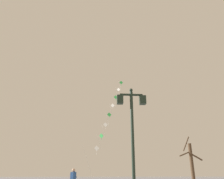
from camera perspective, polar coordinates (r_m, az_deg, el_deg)
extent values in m
cylinder|color=#1E2D23|center=(9.87, 5.39, -14.32)|extent=(0.14, 0.14, 4.99)
sphere|color=#1E2D23|center=(10.47, 4.92, -0.18)|extent=(0.16, 0.16, 0.16)
cube|color=#1E2D23|center=(10.39, 4.96, -1.37)|extent=(1.06, 0.08, 0.08)
cube|color=#1E2D23|center=(10.24, 2.06, -2.62)|extent=(0.28, 0.28, 0.40)
cube|color=beige|center=(10.24, 2.06, -2.62)|extent=(0.19, 0.19, 0.30)
cube|color=#1E2D23|center=(10.41, 7.89, -2.73)|extent=(0.28, 0.28, 0.40)
cube|color=beige|center=(10.41, 7.89, -2.73)|extent=(0.19, 0.19, 0.30)
cylinder|color=silver|center=(18.57, -5.84, -19.44)|extent=(1.12, 1.93, 3.23)
cylinder|color=silver|center=(20.04, -3.34, -13.30)|extent=(0.42, 0.72, 1.18)
cylinder|color=silver|center=(20.91, -2.21, -10.40)|extent=(0.42, 0.72, 1.18)
cylinder|color=silver|center=(21.84, -1.19, -7.73)|extent=(0.42, 0.72, 1.18)
cylinder|color=silver|center=(22.82, -0.27, -5.28)|extent=(0.42, 0.72, 1.18)
cylinder|color=silver|center=(23.85, 0.57, -3.04)|extent=(0.42, 0.72, 1.18)
cylinder|color=silver|center=(24.91, 1.33, -0.99)|extent=(0.42, 0.72, 1.18)
cylinder|color=silver|center=(26.00, 2.04, 0.90)|extent=(0.42, 0.72, 1.18)
cube|color=white|center=(19.62, -3.95, -14.84)|extent=(0.44, 0.17, 0.46)
cylinder|color=white|center=(19.59, -3.98, -15.88)|extent=(0.04, 0.06, 0.35)
cube|color=green|center=(20.47, -2.76, -11.82)|extent=(0.38, 0.29, 0.46)
cylinder|color=green|center=(20.42, -2.77, -12.63)|extent=(0.03, 0.03, 0.23)
cube|color=white|center=(21.37, -1.69, -9.03)|extent=(0.44, 0.18, 0.46)
cylinder|color=white|center=(21.31, -1.70, -9.86)|extent=(0.03, 0.05, 0.27)
cube|color=green|center=(22.33, -0.72, -6.48)|extent=(0.45, 0.15, 0.46)
cylinder|color=green|center=(22.25, -0.72, -7.22)|extent=(0.03, 0.04, 0.23)
cube|color=white|center=(23.33, 0.16, -4.14)|extent=(0.41, 0.23, 0.46)
cylinder|color=white|center=(23.24, 0.16, -4.90)|extent=(0.03, 0.04, 0.29)
cube|color=green|center=(24.37, 0.96, -1.99)|extent=(0.44, 0.18, 0.46)
cylinder|color=green|center=(24.27, 0.97, -2.68)|extent=(0.03, 0.05, 0.26)
cube|color=white|center=(25.45, 1.69, -0.03)|extent=(0.38, 0.28, 0.46)
cylinder|color=white|center=(25.34, 1.70, -0.67)|extent=(0.04, 0.05, 0.25)
cube|color=green|center=(26.56, 2.36, 1.78)|extent=(0.44, 0.16, 0.46)
cylinder|color=green|center=(26.45, 2.37, 1.19)|extent=(0.02, 0.03, 0.24)
cube|color=#264C8C|center=(16.32, -9.96, -21.23)|extent=(0.39, 0.45, 0.60)
sphere|color=tan|center=(16.32, -9.86, -19.76)|extent=(0.22, 0.22, 0.22)
cylinder|color=#264C8C|center=(16.51, -9.48, -20.66)|extent=(0.26, 0.39, 0.50)
cylinder|color=#4C3826|center=(18.33, 19.95, -18.43)|extent=(0.26, 0.26, 3.54)
cylinder|color=#4C3826|center=(18.17, 18.27, -15.44)|extent=(0.93, 0.16, 0.42)
cylinder|color=#4C3826|center=(19.05, 18.50, -13.17)|extent=(0.09, 1.35, 0.99)
cylinder|color=#4C3826|center=(18.76, 20.88, -15.89)|extent=(1.11, 0.54, 0.55)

